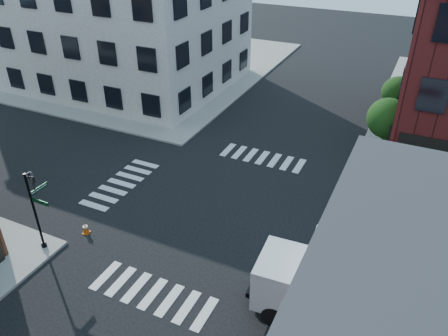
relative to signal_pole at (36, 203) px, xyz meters
name	(u,v)px	position (x,y,z in m)	size (l,w,h in m)	color
ground	(219,211)	(6.72, 6.68, -2.86)	(120.00, 120.00, 0.00)	black
sidewalk_nw	(134,62)	(-14.28, 27.68, -2.78)	(30.00, 30.00, 0.15)	gray
building_nw	(114,24)	(-12.28, 22.68, 2.64)	(22.00, 16.00, 11.00)	#BAB5AB
tree_near	(388,120)	(14.28, 16.65, 0.30)	(2.69, 2.69, 4.49)	black
tree_far	(398,94)	(14.28, 22.65, 0.02)	(2.43, 2.43, 4.07)	black
signal_pole	(36,203)	(0.00, 0.00, 0.00)	(1.29, 1.24, 4.60)	black
box_truck	(363,294)	(15.53, 1.79, -0.85)	(8.68, 3.07, 3.87)	white
traffic_cone	(86,228)	(1.02, 1.80, -2.54)	(0.43, 0.43, 0.67)	#CB4E09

